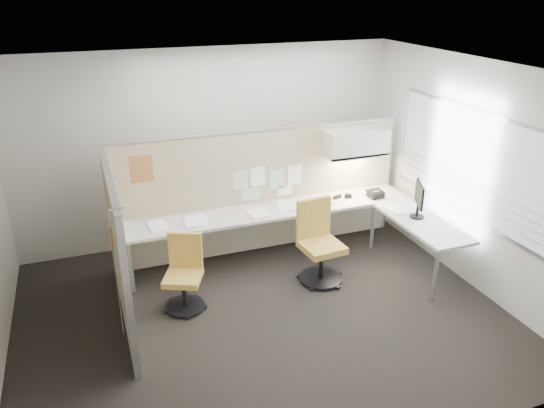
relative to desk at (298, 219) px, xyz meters
name	(u,v)px	position (x,y,z in m)	size (l,w,h in m)	color
floor	(262,315)	(-0.93, -1.13, -0.61)	(5.50, 4.50, 0.01)	black
ceiling	(260,72)	(-0.93, -1.13, 2.20)	(5.50, 4.50, 0.01)	white
wall_back	(210,147)	(-0.93, 1.12, 0.80)	(5.50, 0.02, 2.80)	beige
wall_front	(366,323)	(-0.93, -3.38, 0.80)	(5.50, 0.02, 2.80)	beige
wall_right	(471,175)	(1.82, -1.13, 0.80)	(0.02, 4.50, 2.80)	beige
window_pane	(471,163)	(1.79, -1.13, 0.95)	(0.01, 2.80, 1.30)	#9CA7B6
partition_back	(261,192)	(-0.38, 0.47, 0.27)	(4.10, 0.06, 1.75)	tan
partition_left	(118,250)	(-2.43, -0.63, 0.27)	(0.06, 2.20, 1.75)	tan
desk	(298,219)	(0.00, 0.00, 0.00)	(4.00, 2.07, 0.73)	beige
overhead_bin	(356,143)	(0.97, 0.26, 0.91)	(0.90, 0.36, 0.38)	beige
task_light_strip	(355,157)	(0.97, 0.26, 0.70)	(0.60, 0.06, 0.02)	#FFEABF
pinned_papers	(267,181)	(-0.30, 0.44, 0.43)	(1.01, 0.00, 0.47)	#8CBF8C
poster	(142,169)	(-1.98, 0.44, 0.82)	(0.28, 0.00, 0.35)	orange
chair_left	(184,275)	(-1.72, -0.63, -0.18)	(0.55, 0.56, 0.89)	black
chair_right	(319,244)	(0.03, -0.60, -0.11)	(0.56, 0.57, 1.06)	black
monitor	(419,198)	(1.37, -0.76, 0.40)	(0.21, 0.42, 0.47)	black
phone	(375,194)	(1.21, 0.04, 0.18)	(0.23, 0.21, 0.12)	black
stapler	(337,197)	(0.68, 0.19, 0.15)	(0.14, 0.04, 0.05)	black
tape_dispenser	(348,196)	(0.84, 0.16, 0.16)	(0.10, 0.06, 0.06)	black
coat_hook	(112,246)	(-2.51, -1.60, 0.83)	(0.18, 0.41, 1.26)	silver
paper_stack_0	(158,226)	(-1.89, 0.14, 0.14)	(0.23, 0.30, 0.03)	white
paper_stack_1	(198,220)	(-1.36, 0.15, 0.14)	(0.23, 0.30, 0.02)	white
paper_stack_2	(258,214)	(-0.57, 0.04, 0.15)	(0.23, 0.30, 0.03)	white
paper_stack_3	(286,205)	(-0.11, 0.20, 0.13)	(0.23, 0.30, 0.01)	white
paper_stack_4	(324,202)	(0.44, 0.14, 0.14)	(0.23, 0.30, 0.02)	white
paper_stack_5	(396,210)	(1.24, -0.46, 0.14)	(0.23, 0.30, 0.02)	white
paper_stack_6	(194,223)	(-1.43, 0.06, 0.15)	(0.23, 0.30, 0.04)	white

